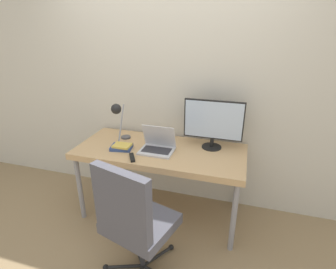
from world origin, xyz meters
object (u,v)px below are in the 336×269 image
object	(u,v)px
office_chair	(133,218)
book_stack	(122,147)
laptop	(157,146)
desk_lamp	(118,114)
monitor	(213,122)

from	to	relation	value
office_chair	book_stack	world-z (taller)	office_chair
laptop	desk_lamp	distance (m)	0.51
laptop	book_stack	world-z (taller)	laptop
laptop	desk_lamp	size ratio (longest dim) A/B	0.75
monitor	desk_lamp	distance (m)	0.94
laptop	monitor	bearing A→B (deg)	24.65
monitor	laptop	bearing A→B (deg)	-155.35
monitor	office_chair	xyz separation A→B (m)	(-0.43, -0.99, -0.46)
laptop	office_chair	bearing A→B (deg)	-85.03
laptop	desk_lamp	world-z (taller)	desk_lamp
desk_lamp	office_chair	size ratio (longest dim) A/B	0.41
laptop	desk_lamp	bearing A→B (deg)	171.85
desk_lamp	book_stack	xyz separation A→B (m)	(0.08, -0.13, -0.29)
desk_lamp	laptop	bearing A→B (deg)	-8.15
desk_lamp	book_stack	bearing A→B (deg)	-57.46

